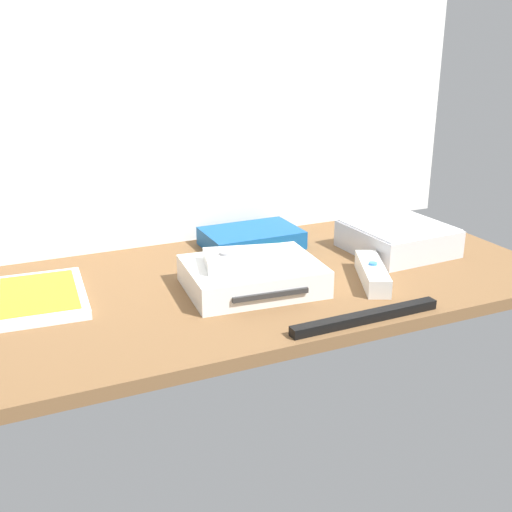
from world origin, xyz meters
The scene contains 9 objects.
ground_plane centered at (0.00, 0.00, -1.00)cm, with size 100.00×48.00×2.00cm, color brown.
back_wall centered at (0.00, 24.60, 32.00)cm, with size 110.00×1.20×64.00cm, color white.
game_console centered at (-2.36, -3.89, 2.20)cm, with size 22.22×17.77×4.40cm.
mini_computer centered at (29.92, 1.75, 2.64)cm, with size 17.85×17.85×5.30cm.
game_case centered at (-34.26, 4.95, 0.76)cm, with size 14.86×19.88×1.56cm.
network_router centered at (6.06, 15.60, 1.70)cm, with size 18.08×12.49×3.40cm.
remote_wand centered at (16.90, -9.25, 1.51)cm, with size 9.41×14.96×3.40cm.
remote_classic_pad centered at (-2.92, -4.45, 5.41)cm, with size 15.90×11.23×2.40cm.
sensor_bar centered at (7.39, -21.72, 0.70)cm, with size 24.00×1.80×1.40cm, color black.
Camera 1 is at (-40.69, -89.96, 39.25)cm, focal length 44.39 mm.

